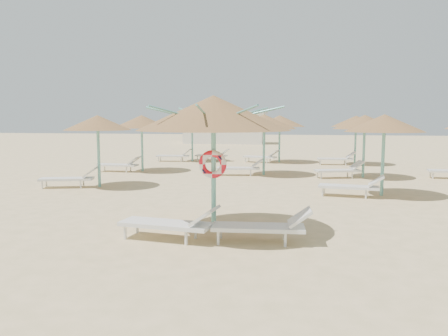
# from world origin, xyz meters

# --- Properties ---
(ground) EXTENTS (120.00, 120.00, 0.00)m
(ground) POSITION_xyz_m (0.00, 0.00, 0.00)
(ground) COLOR #DEBC87
(ground) RESTS_ON ground
(main_palapa) EXTENTS (3.39, 3.39, 3.03)m
(main_palapa) POSITION_xyz_m (0.04, -0.10, 2.64)
(main_palapa) COLOR #68B5AB
(main_palapa) RESTS_ON ground
(lounger_main_a) EXTENTS (2.16, 0.90, 0.76)m
(lounger_main_a) POSITION_xyz_m (-0.68, -0.94, 0.36)
(lounger_main_a) COLOR silver
(lounger_main_a) RESTS_ON ground
(lounger_main_b) EXTENTS (2.06, 0.77, 0.73)m
(lounger_main_b) POSITION_xyz_m (1.24, -0.79, 0.35)
(lounger_main_b) COLOR silver
(lounger_main_b) RESTS_ON ground
(palapa_field) EXTENTS (18.37, 14.01, 2.72)m
(palapa_field) POSITION_xyz_m (1.58, 10.89, 2.32)
(palapa_field) COLOR #68B5AB
(palapa_field) RESTS_ON ground
(service_hut) EXTENTS (8.40, 4.40, 3.25)m
(service_hut) POSITION_xyz_m (-6.00, 35.00, 1.64)
(service_hut) COLOR silver
(service_hut) RESTS_ON ground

